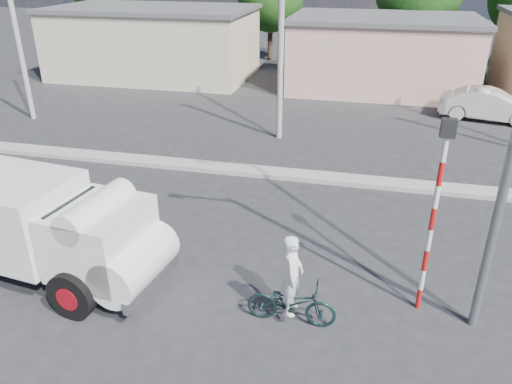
% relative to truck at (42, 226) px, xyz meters
% --- Properties ---
extents(ground_plane, '(120.00, 120.00, 0.00)m').
position_rel_truck_xyz_m(ground_plane, '(5.46, -0.71, -1.37)').
color(ground_plane, '#2A2A2D').
rests_on(ground_plane, ground).
extents(median, '(40.00, 0.80, 0.16)m').
position_rel_truck_xyz_m(median, '(5.46, 7.29, -1.29)').
color(median, '#99968E').
rests_on(median, ground).
extents(truck, '(6.21, 2.98, 2.47)m').
position_rel_truck_xyz_m(truck, '(0.00, 0.00, 0.00)').
color(truck, black).
rests_on(truck, ground).
extents(bicycle, '(1.90, 0.68, 1.00)m').
position_rel_truck_xyz_m(bicycle, '(5.99, -0.34, -0.87)').
color(bicycle, '#152A29').
rests_on(bicycle, ground).
extents(cyclist, '(0.44, 0.66, 1.81)m').
position_rel_truck_xyz_m(cyclist, '(5.99, -0.34, -0.47)').
color(cyclist, white).
rests_on(cyclist, ground).
extents(car_cream, '(4.67, 2.40, 1.47)m').
position_rel_truck_xyz_m(car_cream, '(12.59, 16.04, -0.64)').
color(car_cream, silver).
rests_on(car_cream, ground).
extents(traffic_pole, '(0.28, 0.18, 4.36)m').
position_rel_truck_xyz_m(traffic_pole, '(8.66, 0.79, 1.22)').
color(traffic_pole, red).
rests_on(traffic_pole, ground).
extents(building_row, '(37.80, 7.30, 4.44)m').
position_rel_truck_xyz_m(building_row, '(6.55, 21.29, 0.76)').
color(building_row, beige).
rests_on(building_row, ground).
extents(utility_poles, '(35.40, 0.24, 8.00)m').
position_rel_truck_xyz_m(utility_poles, '(8.71, 11.29, 2.70)').
color(utility_poles, '#99968E').
rests_on(utility_poles, ground).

